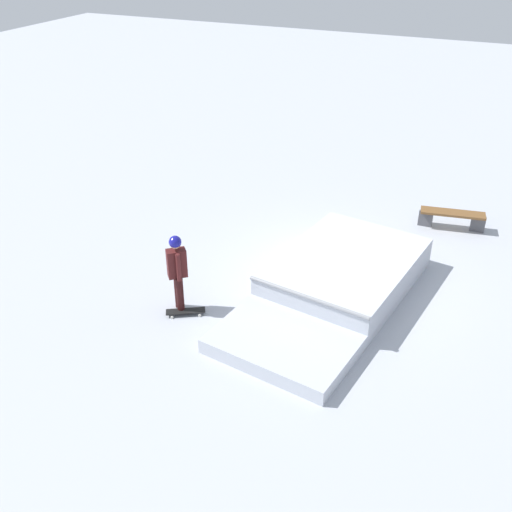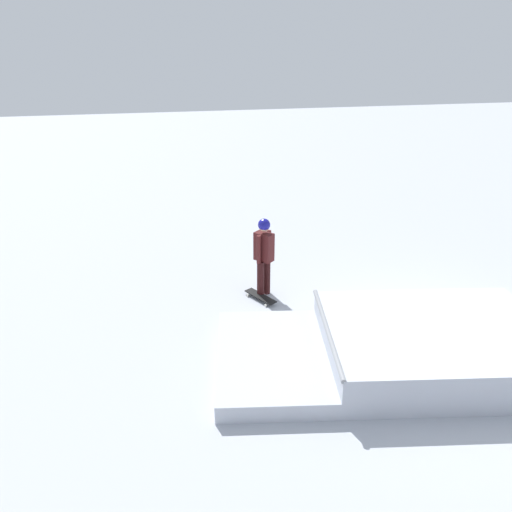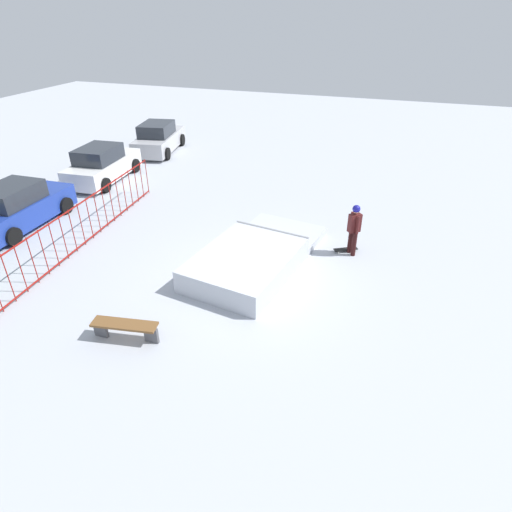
% 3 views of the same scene
% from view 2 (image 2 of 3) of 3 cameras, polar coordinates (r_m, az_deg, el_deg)
% --- Properties ---
extents(ground_plane, '(60.00, 60.00, 0.00)m').
position_cam_2_polar(ground_plane, '(9.20, 20.39, -10.77)').
color(ground_plane, '#B2B7C1').
extents(skate_ramp, '(5.74, 3.41, 0.74)m').
position_cam_2_polar(skate_ramp, '(8.64, 16.96, -10.20)').
color(skate_ramp, silver).
rests_on(skate_ramp, ground).
extents(skater, '(0.42, 0.43, 1.73)m').
position_cam_2_polar(skater, '(10.00, 0.93, 0.49)').
color(skater, black).
rests_on(skater, ground).
extents(skateboard, '(0.58, 0.79, 0.09)m').
position_cam_2_polar(skateboard, '(10.24, 0.54, -4.75)').
color(skateboard, black).
rests_on(skateboard, ground).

